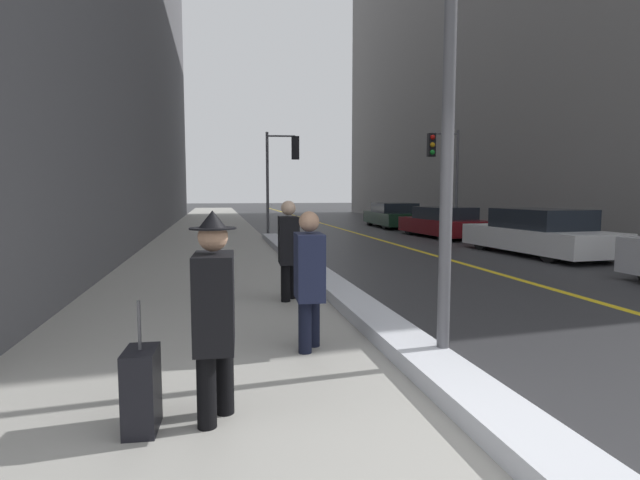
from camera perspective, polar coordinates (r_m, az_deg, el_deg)
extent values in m
plane|color=#2D2D30|center=(3.62, 21.34, -22.90)|extent=(160.00, 160.00, 0.00)
cube|color=#9E9B93|center=(17.73, -12.46, -0.18)|extent=(4.00, 80.00, 0.01)
cube|color=gold|center=(18.65, 6.31, 0.18)|extent=(0.16, 80.00, 0.00)
cube|color=silver|center=(10.10, -0.56, -3.72)|extent=(0.52, 17.53, 0.18)
cylinder|color=#515156|center=(5.00, 14.47, 14.47)|extent=(0.12, 0.12, 4.99)
cylinder|color=#515156|center=(19.79, -6.02, 6.34)|extent=(0.11, 0.11, 4.05)
cylinder|color=#515156|center=(19.91, -4.46, 11.76)|extent=(1.10, 0.20, 0.07)
cube|color=black|center=(19.88, -2.83, 10.48)|extent=(0.32, 0.23, 0.90)
sphere|color=red|center=(20.02, -2.85, 11.27)|extent=(0.19, 0.19, 0.19)
sphere|color=orange|center=(20.00, -2.85, 10.45)|extent=(0.19, 0.19, 0.19)
sphere|color=green|center=(19.97, -2.85, 9.62)|extent=(0.19, 0.19, 0.19)
cylinder|color=#515156|center=(20.61, 15.37, 6.28)|extent=(0.11, 0.11, 4.15)
cylinder|color=#515156|center=(20.50, 14.09, 11.71)|extent=(1.10, 0.11, 0.07)
cube|color=black|center=(20.24, 12.61, 10.54)|extent=(0.31, 0.21, 0.90)
sphere|color=red|center=(20.16, 12.76, 11.39)|extent=(0.19, 0.19, 0.19)
sphere|color=orange|center=(20.13, 12.74, 10.57)|extent=(0.19, 0.19, 0.19)
sphere|color=green|center=(20.11, 12.72, 9.75)|extent=(0.19, 0.19, 0.19)
cylinder|color=black|center=(3.97, -10.87, -13.74)|extent=(0.14, 0.14, 0.80)
cylinder|color=black|center=(3.77, -12.88, -14.81)|extent=(0.14, 0.14, 0.80)
cube|color=black|center=(3.73, -12.00, -6.88)|extent=(0.31, 0.50, 0.70)
sphere|color=tan|center=(3.66, -12.15, 0.38)|extent=(0.22, 0.22, 0.22)
cylinder|color=black|center=(3.65, -12.16, 1.31)|extent=(0.33, 0.33, 0.01)
cone|color=black|center=(3.65, -12.18, 2.32)|extent=(0.21, 0.21, 0.13)
cylinder|color=black|center=(5.51, -0.76, -8.14)|extent=(0.14, 0.14, 0.80)
cylinder|color=black|center=(5.28, -1.73, -8.73)|extent=(0.14, 0.14, 0.80)
cube|color=#191E38|center=(5.30, -1.24, -3.04)|extent=(0.31, 0.50, 0.70)
sphere|color=tan|center=(5.25, -1.25, 2.12)|extent=(0.22, 0.22, 0.22)
cube|color=black|center=(5.66, -1.69, -4.04)|extent=(0.11, 0.23, 0.28)
cylinder|color=black|center=(7.97, -3.24, -3.78)|extent=(0.15, 0.15, 0.84)
cylinder|color=black|center=(7.73, -3.96, -4.07)|extent=(0.15, 0.15, 0.84)
cube|color=black|center=(7.78, -3.61, -0.02)|extent=(0.33, 0.52, 0.74)
sphere|color=beige|center=(7.75, -3.64, 3.66)|extent=(0.23, 0.23, 0.23)
cube|color=silver|center=(14.92, 23.56, 0.12)|extent=(2.10, 4.73, 0.59)
cube|color=black|center=(14.79, 23.93, 2.24)|extent=(1.80, 2.51, 0.53)
cylinder|color=black|center=(15.62, 18.06, 0.08)|extent=(0.27, 0.64, 0.63)
cylinder|color=black|center=(16.51, 22.45, 0.21)|extent=(0.27, 0.64, 0.63)
cylinder|color=black|center=(13.35, 24.90, -1.03)|extent=(0.27, 0.64, 0.63)
cylinder|color=black|center=(14.38, 29.50, -0.80)|extent=(0.27, 0.64, 0.63)
cube|color=#600F14|center=(19.75, 13.86, 1.55)|extent=(2.07, 4.32, 0.56)
cube|color=black|center=(19.63, 14.05, 3.02)|extent=(1.78, 2.30, 0.45)
cylinder|color=black|center=(20.55, 10.24, 1.45)|extent=(0.28, 0.62, 0.61)
cylinder|color=black|center=(21.25, 13.85, 1.51)|extent=(0.28, 0.62, 0.61)
cylinder|color=black|center=(18.26, 13.86, 0.89)|extent=(0.28, 0.62, 0.61)
cylinder|color=black|center=(19.05, 17.75, 0.97)|extent=(0.28, 0.62, 0.61)
cube|color=black|center=(25.01, 8.37, 2.50)|extent=(2.11, 4.80, 0.58)
cube|color=black|center=(24.88, 8.46, 3.69)|extent=(1.85, 2.54, 0.46)
cylinder|color=black|center=(26.19, 5.71, 2.46)|extent=(0.25, 0.72, 0.71)
cylinder|color=black|center=(26.65, 9.09, 2.47)|extent=(0.25, 0.72, 0.71)
cylinder|color=black|center=(23.38, 7.53, 2.08)|extent=(0.25, 0.72, 0.71)
cylinder|color=black|center=(23.89, 11.27, 2.10)|extent=(0.25, 0.72, 0.71)
cube|color=black|center=(3.88, -19.72, -15.93)|extent=(0.24, 0.37, 0.60)
cylinder|color=#4C4C51|center=(3.74, -19.96, -9.13)|extent=(0.02, 0.02, 0.35)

